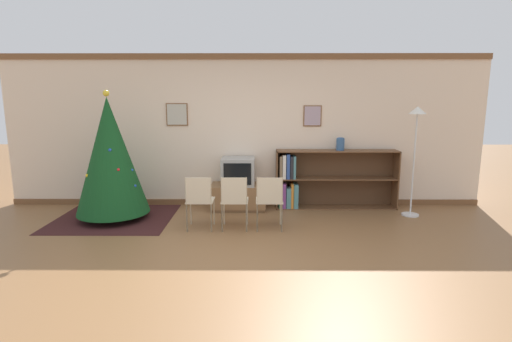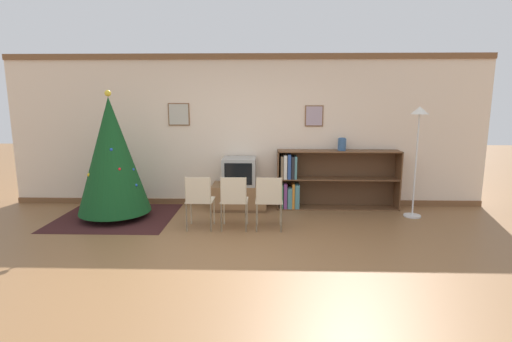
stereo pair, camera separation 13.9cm
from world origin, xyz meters
TOP-DOWN VIEW (x-y plane):
  - ground_plane at (0.00, 0.00)m, footprint 24.00×24.00m
  - wall_back at (-0.00, 2.58)m, footprint 8.56×0.11m
  - area_rug at (-2.11, 1.66)m, footprint 1.87×1.66m
  - christmas_tree at (-2.11, 1.66)m, footprint 1.15×1.15m
  - tv_console at (-0.10, 2.24)m, footprint 0.95×0.55m
  - television at (-0.10, 2.23)m, footprint 0.57×0.53m
  - folding_chair_left at (-0.62, 1.10)m, footprint 0.40×0.40m
  - folding_chair_center at (-0.10, 1.10)m, footprint 0.40×0.40m
  - folding_chair_right at (0.41, 1.10)m, footprint 0.40×0.40m
  - bookshelf at (1.28, 2.35)m, footprint 2.13×0.36m
  - vase at (1.69, 2.36)m, footprint 0.14×0.14m
  - standing_lamp at (2.80, 1.86)m, footprint 0.28×0.28m

SIDE VIEW (x-z plane):
  - ground_plane at x=0.00m, z-range 0.00..0.00m
  - area_rug at x=-2.11m, z-range 0.00..0.01m
  - tv_console at x=-0.10m, z-range 0.00..0.44m
  - folding_chair_left at x=-0.62m, z-range 0.06..0.88m
  - folding_chair_center at x=-0.10m, z-range 0.06..0.88m
  - folding_chair_right at x=0.41m, z-range 0.06..0.88m
  - bookshelf at x=1.28m, z-range -0.02..1.02m
  - television at x=-0.10m, z-range 0.44..0.92m
  - christmas_tree at x=-2.11m, z-range 0.00..2.06m
  - vase at x=1.69m, z-range 1.04..1.26m
  - wall_back at x=0.00m, z-range 0.00..2.70m
  - standing_lamp at x=2.80m, z-range 0.48..2.29m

